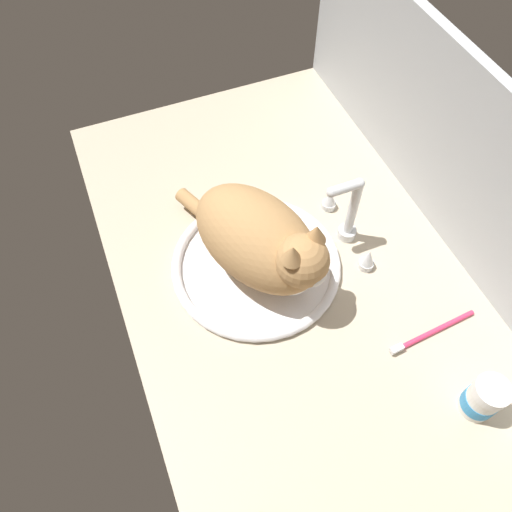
{
  "coord_description": "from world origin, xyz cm",
  "views": [
    {
      "loc": [
        46.95,
        -27.02,
        91.61
      ],
      "look_at": [
        -5.26,
        -5.82,
        7.0
      ],
      "focal_mm": 34.93,
      "sensor_mm": 36.0,
      "label": 1
    }
  ],
  "objects": [
    {
      "name": "countertop",
      "position": [
        0.0,
        0.0,
        1.5
      ],
      "size": [
        123.2,
        69.27,
        3.0
      ],
      "primitive_type": "cube",
      "color": "#B7A88E",
      "rests_on": "ground"
    },
    {
      "name": "backsplash_wall",
      "position": [
        0.0,
        35.84,
        20.36
      ],
      "size": [
        123.2,
        2.4,
        40.73
      ],
      "primitive_type": "cube",
      "color": "#B2B7BC",
      "rests_on": "ground"
    },
    {
      "name": "sink_basin",
      "position": [
        -5.26,
        -5.82,
        3.89
      ],
      "size": [
        35.49,
        35.49,
        2.06
      ],
      "color": "white",
      "rests_on": "countertop"
    },
    {
      "name": "faucet",
      "position": [
        -5.26,
        15.04,
        9.86
      ],
      "size": [
        20.57,
        9.07,
        18.17
      ],
      "color": "silver",
      "rests_on": "countertop"
    },
    {
      "name": "cat",
      "position": [
        -3.64,
        -5.14,
        13.76
      ],
      "size": [
        39.35,
        27.4,
        20.01
      ],
      "color": "tan",
      "rests_on": "sink_basin"
    },
    {
      "name": "pill_bottle",
      "position": [
        36.77,
        18.91,
        7.45
      ],
      "size": [
        6.04,
        6.04,
        9.58
      ],
      "color": "white",
      "rests_on": "countertop"
    },
    {
      "name": "toothbrush",
      "position": [
        21.82,
        19.54,
        3.61
      ],
      "size": [
        2.42,
        19.57,
        1.7
      ],
      "color": "#D83359",
      "rests_on": "countertop"
    }
  ]
}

